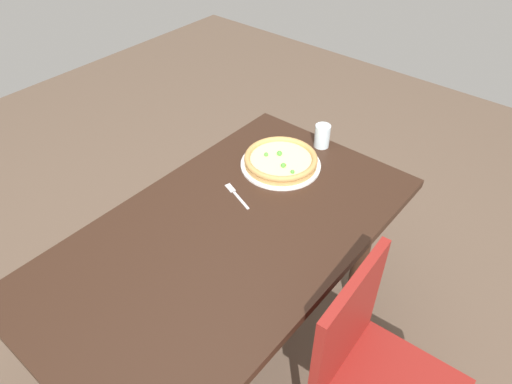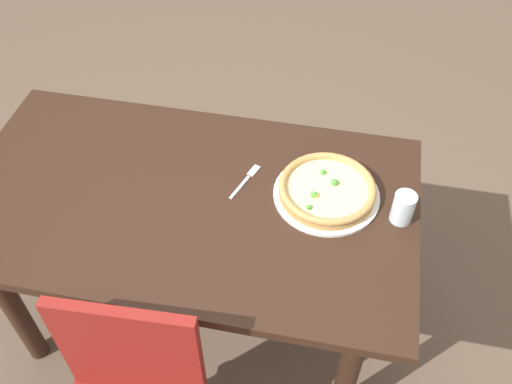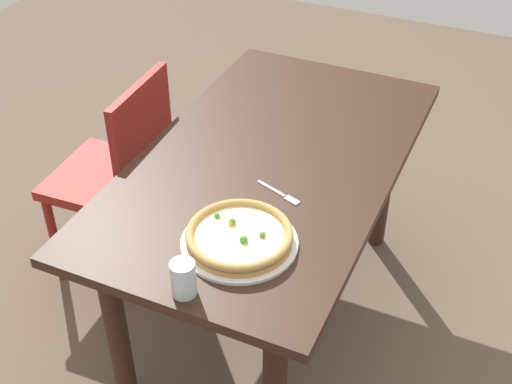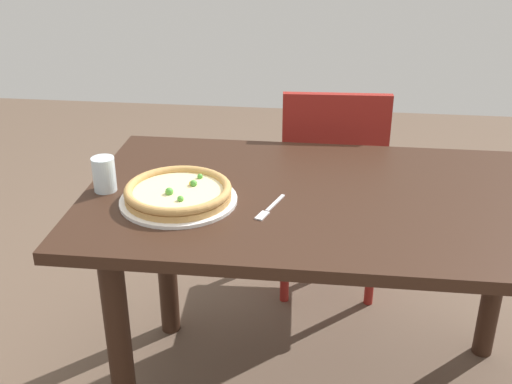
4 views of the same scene
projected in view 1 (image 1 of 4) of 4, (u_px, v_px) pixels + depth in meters
ground_plane at (234, 347)px, 2.08m from camera, size 6.00×6.00×0.00m
dining_table at (228, 253)px, 1.69m from camera, size 1.42×0.81×0.73m
chair_near at (373, 376)px, 1.47m from camera, size 0.42×0.42×0.88m
plate at (281, 165)px, 1.90m from camera, size 0.33×0.33×0.01m
pizza at (281, 160)px, 1.89m from camera, size 0.30×0.30×0.04m
fork at (236, 194)px, 1.77m from camera, size 0.07×0.16×0.00m
drinking_glass at (322, 136)px, 1.98m from camera, size 0.07×0.07×0.10m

